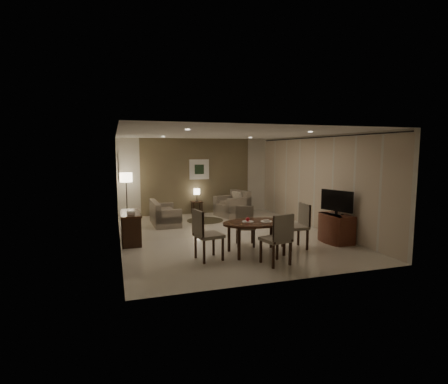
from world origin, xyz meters
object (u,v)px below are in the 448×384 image
object	(u,v)px
dining_table	(256,238)
floor_lamp	(127,197)
console_desk	(131,228)
sofa	(165,213)
chair_left	(209,235)
side_table	(197,208)
chair_far	(245,227)
chair_near	(276,239)
chair_right	(295,226)
armchair	(232,204)
tv_cabinet	(336,228)

from	to	relation	value
dining_table	floor_lamp	world-z (taller)	floor_lamp
console_desk	sofa	bearing A→B (deg)	59.81
chair_left	side_table	size ratio (longest dim) A/B	2.24
chair_far	sofa	size ratio (longest dim) A/B	0.61
chair_near	dining_table	bearing A→B (deg)	-95.29
dining_table	sofa	distance (m)	4.01
chair_right	sofa	bearing A→B (deg)	-144.69
chair_far	floor_lamp	size ratio (longest dim) A/B	0.59
sofa	side_table	distance (m)	1.88
chair_left	sofa	distance (m)	3.85
armchair	sofa	bearing A→B (deg)	-91.63
console_desk	chair_far	bearing A→B (deg)	-23.58
dining_table	armchair	xyz separation A→B (m)	(0.94, 4.37, 0.08)
tv_cabinet	console_desk	bearing A→B (deg)	162.95
sofa	side_table	bearing A→B (deg)	-46.12
chair_far	chair_right	xyz separation A→B (m)	(1.01, -0.57, 0.06)
chair_far	sofa	distance (m)	3.40
armchair	tv_cabinet	bearing A→B (deg)	2.16
armchair	floor_lamp	size ratio (longest dim) A/B	0.63
floor_lamp	dining_table	bearing A→B (deg)	-61.46
console_desk	floor_lamp	distance (m)	2.94
chair_right	floor_lamp	bearing A→B (deg)	-141.39
chair_near	chair_left	size ratio (longest dim) A/B	0.98
dining_table	chair_near	xyz separation A→B (m)	(0.09, -0.79, 0.16)
side_table	chair_right	bearing A→B (deg)	-76.70
tv_cabinet	chair_near	size ratio (longest dim) A/B	0.87
chair_far	armchair	bearing A→B (deg)	91.19
sofa	chair_far	bearing A→B (deg)	-155.28
sofa	chair_right	bearing A→B (deg)	-146.64
armchair	side_table	distance (m)	1.31
chair_left	armchair	bearing A→B (deg)	-35.34
tv_cabinet	chair_left	world-z (taller)	chair_left
dining_table	chair_right	distance (m)	1.04
console_desk	chair_far	xyz separation A→B (m)	(2.60, -1.14, 0.09)
dining_table	chair_right	world-z (taller)	chair_right
tv_cabinet	chair_near	world-z (taller)	chair_near
dining_table	chair_near	world-z (taller)	chair_near
console_desk	tv_cabinet	world-z (taller)	console_desk
dining_table	side_table	world-z (taller)	dining_table
console_desk	chair_left	bearing A→B (deg)	-52.07
chair_near	chair_left	world-z (taller)	chair_left
console_desk	chair_right	world-z (taller)	chair_right
console_desk	chair_near	world-z (taller)	chair_near
chair_left	sofa	world-z (taller)	chair_left
side_table	chair_near	bearing A→B (deg)	-87.66
tv_cabinet	dining_table	bearing A→B (deg)	-172.27
sofa	side_table	xyz separation A→B (m)	(1.33, 1.33, -0.12)
dining_table	floor_lamp	size ratio (longest dim) A/B	0.97
console_desk	sofa	world-z (taller)	console_desk
chair_near	chair_far	distance (m)	1.47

